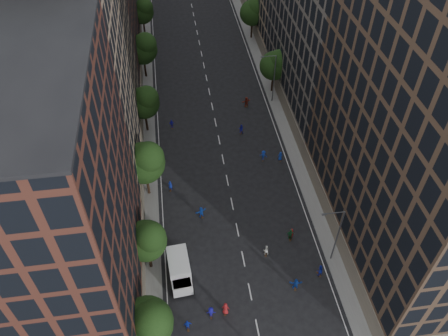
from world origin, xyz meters
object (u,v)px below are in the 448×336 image
object	(u,v)px
streetlamp_near	(336,233)
streetlamp_far	(273,76)
cargo_van	(180,270)
skater_2	(320,270)

from	to	relation	value
streetlamp_near	streetlamp_far	distance (m)	33.00
cargo_van	skater_2	bearing A→B (deg)	-11.19
streetlamp_near	cargo_van	distance (m)	18.54
streetlamp_near	skater_2	world-z (taller)	streetlamp_near
cargo_van	skater_2	size ratio (longest dim) A/B	3.25
streetlamp_near	skater_2	bearing A→B (deg)	-134.41
streetlamp_far	cargo_van	distance (m)	37.79
cargo_van	skater_2	world-z (taller)	cargo_van
streetlamp_far	cargo_van	xyz separation A→B (m)	(-18.18, -32.93, -3.65)
streetlamp_far	skater_2	world-z (taller)	streetlamp_far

